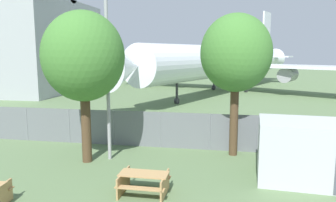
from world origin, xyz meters
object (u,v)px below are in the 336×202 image
at_px(picnic_bench_open_grass, 144,181).
at_px(tree_near_hangar, 83,57).
at_px(portable_cabin, 320,152).
at_px(airplane, 226,61).
at_px(tree_left_of_cabin, 236,54).

bearing_deg(picnic_bench_open_grass, tree_near_hangar, 139.84).
bearing_deg(portable_cabin, picnic_bench_open_grass, -155.70).
xyz_separation_m(airplane, portable_cabin, (3.77, -28.08, -2.62)).
bearing_deg(tree_left_of_cabin, tree_near_hangar, -161.41).
distance_m(airplane, tree_left_of_cabin, 25.34).
xyz_separation_m(picnic_bench_open_grass, tree_near_hangar, (-3.40, 2.86, 4.24)).
bearing_deg(picnic_bench_open_grass, portable_cabin, 19.88).
height_order(airplane, portable_cabin, airplane).
height_order(portable_cabin, picnic_bench_open_grass, portable_cabin).
bearing_deg(tree_near_hangar, portable_cabin, -3.39).
xyz_separation_m(picnic_bench_open_grass, tree_left_of_cabin, (3.13, 5.06, 4.38)).
bearing_deg(portable_cabin, tree_near_hangar, -178.98).
distance_m(picnic_bench_open_grass, tree_near_hangar, 6.14).
height_order(airplane, tree_near_hangar, airplane).
xyz_separation_m(airplane, tree_near_hangar, (-5.95, -27.51, 0.93)).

